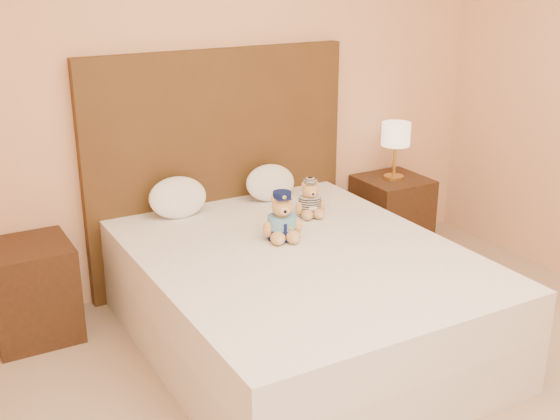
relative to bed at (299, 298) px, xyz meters
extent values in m
cube|color=#E4A87C|center=(0.00, 1.05, 1.07)|extent=(4.00, 0.04, 2.70)
cube|color=white|center=(0.00, 0.00, -0.13)|extent=(1.60, 2.00, 0.30)
cube|color=white|center=(0.00, 0.00, 0.15)|extent=(1.60, 2.00, 0.25)
cube|color=#4C3116|center=(0.00, 1.01, 0.47)|extent=(1.75, 0.08, 1.50)
cube|color=#3B1F12|center=(-1.25, 0.80, 0.00)|extent=(0.45, 0.45, 0.55)
cube|color=#3B1F12|center=(1.25, 0.80, 0.00)|extent=(0.45, 0.45, 0.55)
cylinder|color=gold|center=(1.25, 0.80, 0.28)|extent=(0.14, 0.14, 0.02)
cylinder|color=gold|center=(1.25, 0.80, 0.41)|extent=(0.02, 0.02, 0.26)
cylinder|color=#FBE8C4|center=(1.25, 0.80, 0.59)|extent=(0.20, 0.20, 0.16)
ellipsoid|color=white|center=(-0.36, 0.83, 0.40)|extent=(0.36, 0.23, 0.26)
ellipsoid|color=white|center=(0.28, 0.83, 0.40)|extent=(0.34, 0.22, 0.24)
camera|label=1|loc=(-1.77, -2.93, 1.74)|focal=45.00mm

